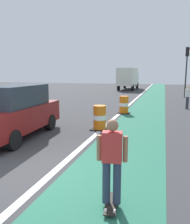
{
  "coord_description": "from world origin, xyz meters",
  "views": [
    {
      "loc": [
        3.5,
        -4.77,
        2.5
      ],
      "look_at": [
        1.13,
        3.15,
        1.1
      ],
      "focal_mm": 36.92,
      "sensor_mm": 36.0,
      "label": 1
    }
  ],
  "objects_px": {
    "parked_suv_nearest": "(14,111)",
    "delivery_truck_down_block": "(128,78)",
    "pedestrian_crossing": "(188,97)",
    "skateboarder_on_lane": "(112,161)",
    "traffic_barrel_front": "(100,118)",
    "traffic_barrel_mid": "(124,105)",
    "traffic_light_corner": "(187,63)"
  },
  "relations": [
    {
      "from": "parked_suv_nearest",
      "to": "delivery_truck_down_block",
      "type": "xyz_separation_m",
      "value": [
        0.26,
        27.96,
        0.81
      ]
    },
    {
      "from": "parked_suv_nearest",
      "to": "pedestrian_crossing",
      "type": "relative_size",
      "value": 2.91
    },
    {
      "from": "skateboarder_on_lane",
      "to": "traffic_barrel_front",
      "type": "relative_size",
      "value": 1.55
    },
    {
      "from": "traffic_barrel_front",
      "to": "delivery_truck_down_block",
      "type": "relative_size",
      "value": 0.14
    },
    {
      "from": "traffic_barrel_front",
      "to": "traffic_barrel_mid",
      "type": "height_order",
      "value": "same"
    },
    {
      "from": "skateboarder_on_lane",
      "to": "traffic_barrel_mid",
      "type": "xyz_separation_m",
      "value": [
        -1.5,
        10.26,
        -0.38
      ]
    },
    {
      "from": "traffic_barrel_mid",
      "to": "delivery_truck_down_block",
      "type": "distance_m",
      "value": 21.6
    },
    {
      "from": "traffic_barrel_mid",
      "to": "pedestrian_crossing",
      "type": "height_order",
      "value": "pedestrian_crossing"
    },
    {
      "from": "delivery_truck_down_block",
      "to": "traffic_light_corner",
      "type": "relative_size",
      "value": 1.5
    },
    {
      "from": "traffic_barrel_mid",
      "to": "traffic_light_corner",
      "type": "xyz_separation_m",
      "value": [
        4.46,
        11.48,
        2.97
      ]
    },
    {
      "from": "traffic_barrel_front",
      "to": "skateboarder_on_lane",
      "type": "bearing_deg",
      "value": -72.36
    },
    {
      "from": "parked_suv_nearest",
      "to": "pedestrian_crossing",
      "type": "xyz_separation_m",
      "value": [
        7.18,
        9.67,
        -0.17
      ]
    },
    {
      "from": "skateboarder_on_lane",
      "to": "traffic_barrel_mid",
      "type": "relative_size",
      "value": 1.55
    },
    {
      "from": "pedestrian_crossing",
      "to": "traffic_barrel_front",
      "type": "bearing_deg",
      "value": -119.61
    },
    {
      "from": "traffic_barrel_mid",
      "to": "pedestrian_crossing",
      "type": "xyz_separation_m",
      "value": [
        3.97,
        3.06,
        0.33
      ]
    },
    {
      "from": "traffic_barrel_front",
      "to": "traffic_barrel_mid",
      "type": "bearing_deg",
      "value": 85.84
    },
    {
      "from": "skateboarder_on_lane",
      "to": "pedestrian_crossing",
      "type": "xyz_separation_m",
      "value": [
        2.47,
        13.32,
        -0.05
      ]
    },
    {
      "from": "traffic_barrel_mid",
      "to": "traffic_light_corner",
      "type": "height_order",
      "value": "traffic_light_corner"
    },
    {
      "from": "delivery_truck_down_block",
      "to": "pedestrian_crossing",
      "type": "relative_size",
      "value": 4.74
    },
    {
      "from": "skateboarder_on_lane",
      "to": "delivery_truck_down_block",
      "type": "distance_m",
      "value": 31.94
    },
    {
      "from": "parked_suv_nearest",
      "to": "pedestrian_crossing",
      "type": "height_order",
      "value": "parked_suv_nearest"
    },
    {
      "from": "skateboarder_on_lane",
      "to": "traffic_light_corner",
      "type": "distance_m",
      "value": 22.09
    },
    {
      "from": "traffic_barrel_mid",
      "to": "delivery_truck_down_block",
      "type": "height_order",
      "value": "delivery_truck_down_block"
    },
    {
      "from": "traffic_barrel_front",
      "to": "pedestrian_crossing",
      "type": "height_order",
      "value": "pedestrian_crossing"
    },
    {
      "from": "parked_suv_nearest",
      "to": "traffic_light_corner",
      "type": "xyz_separation_m",
      "value": [
        7.67,
        18.08,
        2.47
      ]
    },
    {
      "from": "delivery_truck_down_block",
      "to": "traffic_light_corner",
      "type": "height_order",
      "value": "traffic_light_corner"
    },
    {
      "from": "skateboarder_on_lane",
      "to": "delivery_truck_down_block",
      "type": "relative_size",
      "value": 0.22
    },
    {
      "from": "parked_suv_nearest",
      "to": "traffic_light_corner",
      "type": "height_order",
      "value": "traffic_light_corner"
    },
    {
      "from": "parked_suv_nearest",
      "to": "delivery_truck_down_block",
      "type": "height_order",
      "value": "delivery_truck_down_block"
    },
    {
      "from": "traffic_barrel_front",
      "to": "traffic_light_corner",
      "type": "height_order",
      "value": "traffic_light_corner"
    },
    {
      "from": "traffic_light_corner",
      "to": "delivery_truck_down_block",
      "type": "bearing_deg",
      "value": 126.91
    },
    {
      "from": "parked_suv_nearest",
      "to": "pedestrian_crossing",
      "type": "distance_m",
      "value": 12.04
    }
  ]
}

